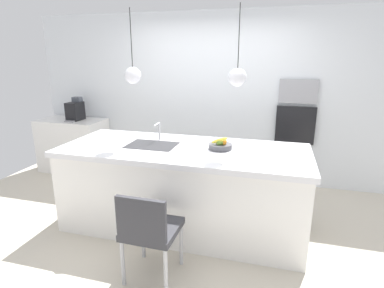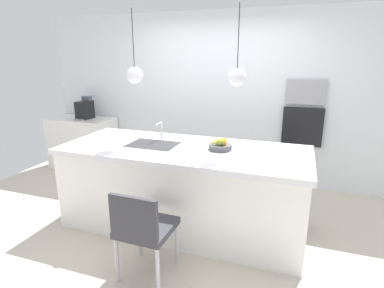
% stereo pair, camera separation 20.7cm
% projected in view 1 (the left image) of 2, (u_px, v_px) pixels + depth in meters
% --- Properties ---
extents(floor, '(6.60, 6.60, 0.00)m').
position_uv_depth(floor, '(184.00, 224.00, 3.73)').
color(floor, beige).
rests_on(floor, ground).
extents(back_wall, '(6.00, 0.10, 2.60)m').
position_uv_depth(back_wall, '(214.00, 98.00, 4.90)').
color(back_wall, white).
rests_on(back_wall, ground).
extents(kitchen_island, '(2.75, 1.12, 0.96)m').
position_uv_depth(kitchen_island, '(184.00, 187.00, 3.60)').
color(kitchen_island, white).
rests_on(kitchen_island, ground).
extents(sink_basin, '(0.56, 0.40, 0.02)m').
position_uv_depth(sink_basin, '(152.00, 145.00, 3.57)').
color(sink_basin, '#2D2D30').
rests_on(sink_basin, kitchen_island).
extents(faucet, '(0.02, 0.17, 0.22)m').
position_uv_depth(faucet, '(158.00, 129.00, 3.72)').
color(faucet, silver).
rests_on(faucet, kitchen_island).
extents(fruit_bowl, '(0.26, 0.26, 0.16)m').
position_uv_depth(fruit_bowl, '(221.00, 145.00, 3.40)').
color(fruit_bowl, '#4C4C51').
rests_on(fruit_bowl, kitchen_island).
extents(side_counter, '(1.10, 0.60, 0.90)m').
position_uv_depth(side_counter, '(74.00, 145.00, 5.41)').
color(side_counter, white).
rests_on(side_counter, ground).
extents(coffee_machine, '(0.20, 0.35, 0.38)m').
position_uv_depth(coffee_machine, '(75.00, 111.00, 5.22)').
color(coffee_machine, black).
rests_on(coffee_machine, side_counter).
extents(microwave, '(0.54, 0.08, 0.34)m').
position_uv_depth(microwave, '(298.00, 91.00, 4.47)').
color(microwave, '#9E9EA3').
rests_on(microwave, back_wall).
extents(oven, '(0.56, 0.08, 0.56)m').
position_uv_depth(oven, '(295.00, 125.00, 4.61)').
color(oven, black).
rests_on(oven, back_wall).
extents(chair_near, '(0.47, 0.48, 0.86)m').
position_uv_depth(chair_near, '(149.00, 229.00, 2.69)').
color(chair_near, '#333338').
rests_on(chair_near, ground).
extents(pendant_light_left, '(0.18, 0.18, 0.78)m').
position_uv_depth(pendant_light_left, '(133.00, 75.00, 3.40)').
color(pendant_light_left, silver).
extents(pendant_light_right, '(0.18, 0.18, 0.78)m').
position_uv_depth(pendant_light_right, '(237.00, 77.00, 3.11)').
color(pendant_light_right, silver).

